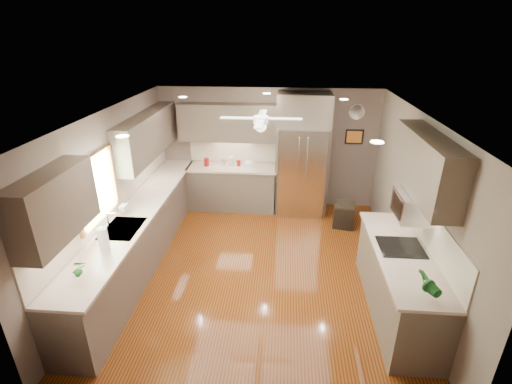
# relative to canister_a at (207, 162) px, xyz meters

# --- Properties ---
(floor) EXTENTS (5.00, 5.00, 0.00)m
(floor) POSITION_rel_canister_a_xyz_m (1.26, -2.19, -1.02)
(floor) COLOR #4D170A
(floor) RESTS_ON ground
(ceiling) EXTENTS (5.00, 5.00, 0.00)m
(ceiling) POSITION_rel_canister_a_xyz_m (1.26, -2.19, 1.48)
(ceiling) COLOR white
(ceiling) RESTS_ON ground
(wall_back) EXTENTS (4.50, 0.00, 4.50)m
(wall_back) POSITION_rel_canister_a_xyz_m (1.26, 0.31, 0.23)
(wall_back) COLOR #6A5A51
(wall_back) RESTS_ON ground
(wall_front) EXTENTS (4.50, 0.00, 4.50)m
(wall_front) POSITION_rel_canister_a_xyz_m (1.26, -4.69, 0.23)
(wall_front) COLOR #6A5A51
(wall_front) RESTS_ON ground
(wall_left) EXTENTS (0.00, 5.00, 5.00)m
(wall_left) POSITION_rel_canister_a_xyz_m (-0.99, -2.19, 0.23)
(wall_left) COLOR #6A5A51
(wall_left) RESTS_ON ground
(wall_right) EXTENTS (0.00, 5.00, 5.00)m
(wall_right) POSITION_rel_canister_a_xyz_m (3.51, -2.19, 0.23)
(wall_right) COLOR #6A5A51
(wall_right) RESTS_ON ground
(canister_a) EXTENTS (0.14, 0.14, 0.17)m
(canister_a) POSITION_rel_canister_a_xyz_m (0.00, 0.00, 0.00)
(canister_a) COLOR maroon
(canister_a) RESTS_ON back_run
(canister_b) EXTENTS (0.10, 0.10, 0.13)m
(canister_b) POSITION_rel_canister_a_xyz_m (0.35, 0.06, -0.01)
(canister_b) COLOR silver
(canister_b) RESTS_ON back_run
(canister_c) EXTENTS (0.15, 0.15, 0.18)m
(canister_c) POSITION_rel_canister_a_xyz_m (0.51, 0.06, 0.01)
(canister_c) COLOR tan
(canister_c) RESTS_ON back_run
(canister_d) EXTENTS (0.11, 0.11, 0.13)m
(canister_d) POSITION_rel_canister_a_xyz_m (0.66, 0.05, -0.02)
(canister_d) COLOR maroon
(canister_d) RESTS_ON back_run
(soap_bottle) EXTENTS (0.10, 0.10, 0.20)m
(soap_bottle) POSITION_rel_canister_a_xyz_m (-0.83, -2.22, 0.02)
(soap_bottle) COLOR white
(soap_bottle) RESTS_ON left_run
(potted_plant_left) EXTENTS (0.18, 0.15, 0.28)m
(potted_plant_left) POSITION_rel_canister_a_xyz_m (-0.68, -3.87, 0.06)
(potted_plant_left) COLOR #18561E
(potted_plant_left) RESTS_ON left_run
(potted_plant_right) EXTENTS (0.23, 0.21, 0.34)m
(potted_plant_right) POSITION_rel_canister_a_xyz_m (3.16, -3.86, 0.09)
(potted_plant_right) COLOR #18561E
(potted_plant_right) RESTS_ON right_run
(bowl) EXTENTS (0.26, 0.26, 0.05)m
(bowl) POSITION_rel_canister_a_xyz_m (0.89, -0.01, -0.05)
(bowl) COLOR tan
(bowl) RESTS_ON back_run
(left_run) EXTENTS (0.65, 4.70, 1.45)m
(left_run) POSITION_rel_canister_a_xyz_m (-0.70, -2.04, -0.54)
(left_run) COLOR #4E3F39
(left_run) RESTS_ON ground
(back_run) EXTENTS (1.85, 0.65, 1.45)m
(back_run) POSITION_rel_canister_a_xyz_m (0.53, 0.01, -0.54)
(back_run) COLOR #4E3F39
(back_run) RESTS_ON ground
(uppers) EXTENTS (4.50, 4.70, 0.95)m
(uppers) POSITION_rel_canister_a_xyz_m (0.51, -1.48, 0.85)
(uppers) COLOR #4E3F39
(uppers) RESTS_ON wall_left
(window) EXTENTS (0.05, 1.12, 0.92)m
(window) POSITION_rel_canister_a_xyz_m (-0.96, -2.69, 0.53)
(window) COLOR #BFF2B2
(window) RESTS_ON wall_left
(sink) EXTENTS (0.50, 0.70, 0.32)m
(sink) POSITION_rel_canister_a_xyz_m (-0.68, -2.69, -0.11)
(sink) COLOR silver
(sink) RESTS_ON left_run
(refrigerator) EXTENTS (1.06, 0.75, 2.45)m
(refrigerator) POSITION_rel_canister_a_xyz_m (1.96, -0.03, 0.17)
(refrigerator) COLOR silver
(refrigerator) RESTS_ON ground
(right_run) EXTENTS (0.70, 2.20, 1.45)m
(right_run) POSITION_rel_canister_a_xyz_m (3.19, -2.99, -0.54)
(right_run) COLOR #4E3F39
(right_run) RESTS_ON ground
(microwave) EXTENTS (0.43, 0.55, 0.34)m
(microwave) POSITION_rel_canister_a_xyz_m (3.28, -2.74, 0.46)
(microwave) COLOR silver
(microwave) RESTS_ON wall_right
(ceiling_fan) EXTENTS (1.18, 1.18, 0.32)m
(ceiling_fan) POSITION_rel_canister_a_xyz_m (1.26, -1.89, 1.31)
(ceiling_fan) COLOR white
(ceiling_fan) RESTS_ON ceiling
(recessed_lights) EXTENTS (2.84, 3.14, 0.01)m
(recessed_lights) POSITION_rel_canister_a_xyz_m (1.22, -1.79, 1.47)
(recessed_lights) COLOR white
(recessed_lights) RESTS_ON ceiling
(wall_clock) EXTENTS (0.30, 0.03, 0.30)m
(wall_clock) POSITION_rel_canister_a_xyz_m (3.01, 0.29, 1.03)
(wall_clock) COLOR white
(wall_clock) RESTS_ON wall_back
(framed_print) EXTENTS (0.36, 0.03, 0.30)m
(framed_print) POSITION_rel_canister_a_xyz_m (3.01, 0.29, 0.53)
(framed_print) COLOR black
(framed_print) RESTS_ON wall_back
(stool) EXTENTS (0.46, 0.46, 0.47)m
(stool) POSITION_rel_canister_a_xyz_m (2.80, -0.64, -0.78)
(stool) COLOR black
(stool) RESTS_ON ground
(paper_towel) EXTENTS (0.13, 0.13, 0.33)m
(paper_towel) POSITION_rel_canister_a_xyz_m (-0.68, -3.23, 0.06)
(paper_towel) COLOR white
(paper_towel) RESTS_ON left_run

